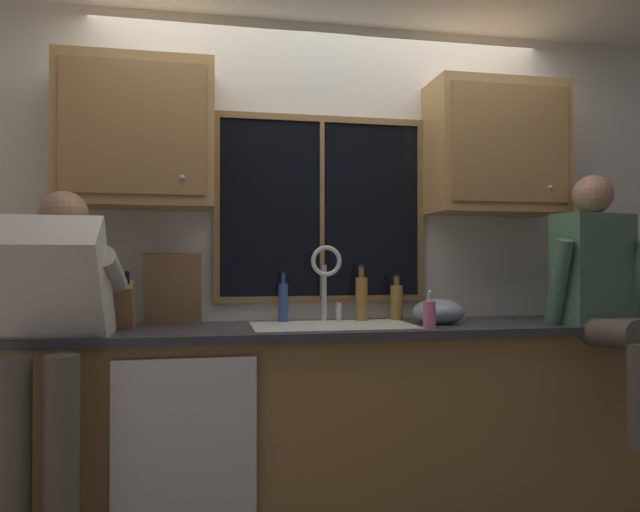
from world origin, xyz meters
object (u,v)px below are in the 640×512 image
at_px(bottle_green_glass, 283,301).
at_px(person_standing, 49,330).
at_px(knife_block, 121,306).
at_px(person_sitting_on_counter, 606,288).
at_px(cutting_board, 173,289).
at_px(bottle_tall_clear, 361,297).
at_px(mixing_bowl, 438,312).
at_px(bottle_amber_small, 397,301).
at_px(soap_dispenser, 429,314).

bearing_deg(bottle_green_glass, person_standing, -153.51).
relative_size(knife_block, bottle_green_glass, 1.22).
distance_m(person_sitting_on_counter, bottle_green_glass, 1.62).
bearing_deg(cutting_board, bottle_green_glass, -1.52).
relative_size(person_standing, bottle_tall_clear, 5.17).
height_order(knife_block, cutting_board, cutting_board).
relative_size(knife_block, mixing_bowl, 1.22).
bearing_deg(person_standing, cutting_board, 48.97).
xyz_separation_m(knife_block, bottle_tall_clear, (1.21, 0.16, 0.02)).
relative_size(mixing_bowl, bottle_tall_clear, 0.88).
bearing_deg(mixing_bowl, bottle_amber_small, 128.24).
relative_size(bottle_green_glass, bottle_tall_clear, 0.88).
bearing_deg(bottle_tall_clear, soap_dispenser, -61.39).
bearing_deg(bottle_tall_clear, cutting_board, 179.20).
bearing_deg(bottle_amber_small, bottle_tall_clear, 178.35).
height_order(knife_block, soap_dispenser, knife_block).
distance_m(knife_block, soap_dispenser, 1.46).
relative_size(person_standing, mixing_bowl, 5.88).
height_order(person_standing, soap_dispenser, person_standing).
distance_m(person_standing, person_sitting_on_counter, 2.57).
xyz_separation_m(person_standing, mixing_bowl, (1.79, 0.30, 0.02)).
xyz_separation_m(mixing_bowl, bottle_tall_clear, (-0.35, 0.21, 0.06)).
relative_size(mixing_bowl, bottle_green_glass, 1.00).
bearing_deg(person_standing, mixing_bowl, 9.53).
height_order(knife_block, bottle_green_glass, knife_block).
xyz_separation_m(person_sitting_on_counter, mixing_bowl, (-0.77, 0.26, -0.12)).
distance_m(person_sitting_on_counter, soap_dispenser, 0.91).
distance_m(soap_dispenser, bottle_tall_clear, 0.47).
relative_size(cutting_board, bottle_tall_clear, 1.22).
relative_size(soap_dispenser, bottle_amber_small, 0.73).
bearing_deg(knife_block, bottle_amber_small, 6.27).
height_order(knife_block, bottle_tall_clear, knife_block).
bearing_deg(soap_dispenser, knife_block, 170.14).
bearing_deg(cutting_board, knife_block, -142.48).
bearing_deg(bottle_green_glass, bottle_amber_small, -0.42).
bearing_deg(cutting_board, soap_dispenser, -19.30).
relative_size(soap_dispenser, bottle_green_glass, 0.68).
height_order(person_standing, bottle_tall_clear, person_standing).
bearing_deg(bottle_amber_small, knife_block, -173.73).
bearing_deg(bottle_amber_small, mixing_bowl, -51.76).
bearing_deg(bottle_tall_clear, bottle_amber_small, -1.65).
distance_m(knife_block, mixing_bowl, 1.57).
xyz_separation_m(soap_dispenser, bottle_tall_clear, (-0.22, 0.41, 0.06)).
xyz_separation_m(cutting_board, bottle_green_glass, (0.56, -0.01, -0.07)).
bearing_deg(bottle_green_glass, bottle_tall_clear, 0.15).
bearing_deg(mixing_bowl, bottle_green_glass, 165.19).
relative_size(person_sitting_on_counter, bottle_amber_small, 5.11).
bearing_deg(bottle_green_glass, mixing_bowl, -14.81).
xyz_separation_m(person_standing, bottle_green_glass, (1.02, 0.51, 0.07)).
bearing_deg(bottle_amber_small, person_sitting_on_counter, -26.44).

